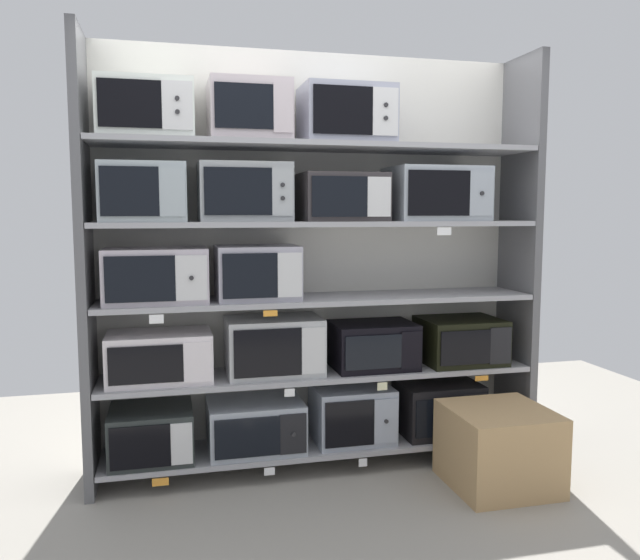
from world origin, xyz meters
TOP-DOWN VIEW (x-y plane):
  - ground at (0.00, -1.00)m, footprint 6.55×6.00m
  - back_panel at (0.00, 0.24)m, footprint 2.75×0.04m
  - upright_left at (-1.31, 0.00)m, footprint 0.05×0.44m
  - upright_right at (1.31, 0.00)m, footprint 0.05×0.44m
  - shelf_0 at (0.00, 0.00)m, footprint 2.55×0.44m
  - microwave_0 at (-0.99, -0.00)m, footprint 0.46×0.43m
  - microwave_1 at (-0.39, -0.00)m, footprint 0.55×0.43m
  - microwave_2 at (0.20, -0.00)m, footprint 0.47×0.38m
  - microwave_3 at (0.77, -0.00)m, footprint 0.49×0.39m
  - price_tag_0 at (-0.94, -0.22)m, footprint 0.09×0.00m
  - price_tag_1 at (-0.35, -0.22)m, footprint 0.06×0.00m
  - price_tag_2 at (0.20, -0.22)m, footprint 0.05×0.00m
  - shelf_1 at (0.00, 0.00)m, footprint 2.55×0.44m
  - microwave_4 at (-0.93, -0.00)m, footprint 0.57×0.37m
  - microwave_5 at (-0.28, -0.00)m, footprint 0.55×0.37m
  - microwave_6 at (0.33, -0.00)m, footprint 0.49×0.38m
  - microwave_7 at (0.91, -0.00)m, footprint 0.49×0.41m
  - price_tag_3 at (-0.23, -0.22)m, footprint 0.06×0.00m
  - price_tag_4 at (0.32, -0.22)m, footprint 0.06×0.00m
  - price_tag_5 at (0.95, -0.22)m, footprint 0.09×0.00m
  - shelf_2 at (0.00, 0.00)m, footprint 2.55×0.44m
  - microwave_8 at (-0.94, -0.00)m, footprint 0.56×0.39m
  - microwave_9 at (-0.37, -0.00)m, footprint 0.47×0.37m
  - price_tag_6 at (-0.94, -0.22)m, footprint 0.07×0.00m
  - price_tag_7 at (-0.33, -0.22)m, footprint 0.08×0.00m
  - shelf_3 at (0.00, 0.00)m, footprint 2.55×0.44m
  - microwave_10 at (-0.99, -0.00)m, footprint 0.45×0.43m
  - microwave_11 at (-0.44, -0.00)m, footprint 0.51×0.34m
  - microwave_12 at (0.13, -0.00)m, footprint 0.49×0.40m
  - microwave_13 at (0.72, -0.00)m, footprint 0.56×0.43m
  - price_tag_8 at (0.68, -0.22)m, footprint 0.09×0.00m
  - shelf_4 at (0.00, 0.00)m, footprint 2.55×0.44m
  - microwave_14 at (-0.97, -0.00)m, footprint 0.50×0.39m
  - microwave_15 at (-0.41, -0.00)m, footprint 0.44×0.39m
  - microwave_16 at (0.16, -0.00)m, footprint 0.52×0.38m
  - shipping_carton at (0.90, -0.52)m, footprint 0.55×0.55m

SIDE VIEW (x-z plane):
  - ground at x=0.00m, z-range -0.02..0.00m
  - price_tag_2 at x=0.20m, z-range 0.06..0.11m
  - price_tag_1 at x=-0.35m, z-range 0.06..0.11m
  - price_tag_0 at x=-0.94m, z-range 0.06..0.11m
  - shelf_0 at x=0.00m, z-range 0.11..0.14m
  - shipping_carton at x=0.90m, z-range 0.00..0.44m
  - microwave_0 at x=-0.99m, z-range 0.14..0.43m
  - microwave_1 at x=-0.39m, z-range 0.14..0.43m
  - microwave_3 at x=0.77m, z-range 0.14..0.46m
  - microwave_2 at x=0.20m, z-range 0.14..0.48m
  - price_tag_4 at x=0.32m, z-range 0.51..0.55m
  - price_tag_3 at x=-0.23m, z-range 0.51..0.55m
  - price_tag_5 at x=0.95m, z-range 0.52..0.55m
  - shelf_1 at x=0.00m, z-range 0.56..0.59m
  - microwave_4 at x=-0.93m, z-range 0.59..0.86m
  - microwave_6 at x=0.33m, z-range 0.59..0.86m
  - microwave_7 at x=0.91m, z-range 0.59..0.87m
  - microwave_5 at x=-0.28m, z-range 0.59..0.92m
  - price_tag_6 at x=-0.94m, z-range 0.95..1.00m
  - price_tag_7 at x=-0.33m, z-range 0.96..1.00m
  - shelf_2 at x=0.00m, z-range 1.00..1.03m
  - microwave_8 at x=-0.94m, z-range 1.03..1.33m
  - microwave_9 at x=-0.37m, z-range 1.03..1.34m
  - back_panel at x=0.00m, z-range 0.00..2.49m
  - upright_left at x=-1.31m, z-range 0.00..2.49m
  - upright_right at x=1.31m, z-range 0.00..2.49m
  - price_tag_8 at x=0.68m, z-range 1.40..1.44m
  - shelf_3 at x=0.00m, z-range 1.45..1.48m
  - microwave_12 at x=0.13m, z-range 1.48..1.76m
  - microwave_10 at x=-0.99m, z-range 1.48..1.80m
  - microwave_13 at x=0.72m, z-range 1.48..1.80m
  - microwave_11 at x=-0.44m, z-range 1.48..1.81m
  - shelf_4 at x=0.00m, z-range 1.89..1.92m
  - microwave_14 at x=-0.97m, z-range 1.92..2.23m
  - microwave_15 at x=-0.41m, z-range 1.92..2.25m
  - microwave_16 at x=0.16m, z-range 1.92..2.25m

